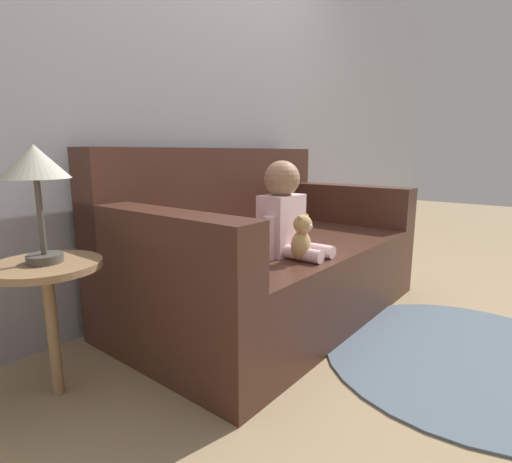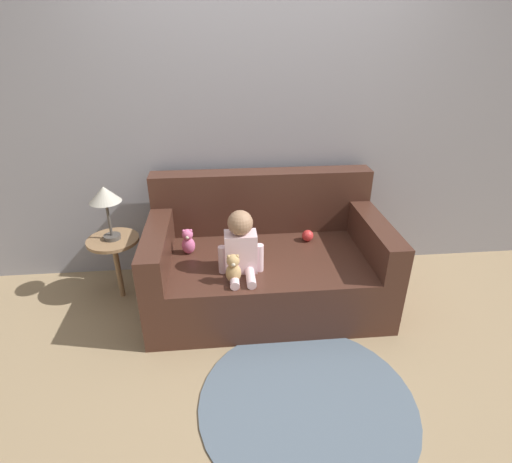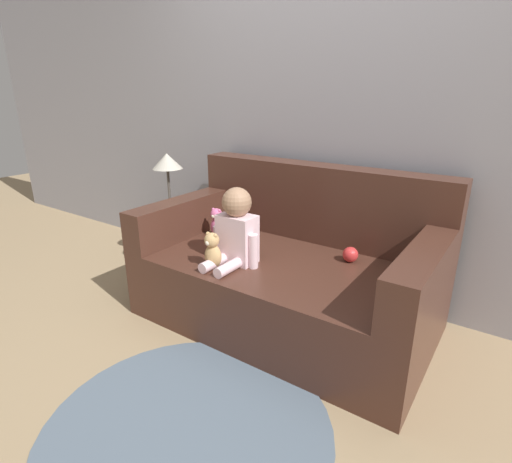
{
  "view_description": "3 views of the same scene",
  "coord_description": "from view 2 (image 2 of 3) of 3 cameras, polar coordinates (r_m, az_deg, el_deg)",
  "views": [
    {
      "loc": [
        -1.71,
        -1.25,
        0.88
      ],
      "look_at": [
        -0.18,
        -0.02,
        0.49
      ],
      "focal_mm": 28.0,
      "sensor_mm": 36.0,
      "label": 1
    },
    {
      "loc": [
        -0.32,
        -2.49,
        1.87
      ],
      "look_at": [
        -0.09,
        -0.05,
        0.63
      ],
      "focal_mm": 28.0,
      "sensor_mm": 36.0,
      "label": 2
    },
    {
      "loc": [
        1.09,
        -1.87,
        1.34
      ],
      "look_at": [
        -0.13,
        -0.12,
        0.59
      ],
      "focal_mm": 28.0,
      "sensor_mm": 36.0,
      "label": 3
    }
  ],
  "objects": [
    {
      "name": "wall_back",
      "position": [
        3.13,
        0.52,
        16.47
      ],
      "size": [
        8.0,
        0.05,
        2.6
      ],
      "color": "#93939E",
      "rests_on": "ground_plane"
    },
    {
      "name": "plush_toy_side",
      "position": [
        2.9,
        -9.68,
        -1.43
      ],
      "size": [
        0.1,
        0.09,
        0.2
      ],
      "color": "#DB6699",
      "rests_on": "couch"
    },
    {
      "name": "toy_ball",
      "position": [
        3.08,
        7.39,
        -0.59
      ],
      "size": [
        0.09,
        0.09,
        0.09
      ],
      "color": "red",
      "rests_on": "couch"
    },
    {
      "name": "teddy_bear_brown",
      "position": [
        2.54,
        -3.26,
        -5.33
      ],
      "size": [
        0.1,
        0.09,
        0.21
      ],
      "color": "tan",
      "rests_on": "couch"
    },
    {
      "name": "floor_rug",
      "position": [
        2.45,
        7.31,
        -23.02
      ],
      "size": [
        1.22,
        1.22,
        0.01
      ],
      "color": "slate",
      "rests_on": "ground_plane"
    },
    {
      "name": "ground_plane",
      "position": [
        3.13,
        1.51,
        -9.73
      ],
      "size": [
        12.0,
        12.0,
        0.0
      ],
      "primitive_type": "plane",
      "color": "#9E8460"
    },
    {
      "name": "couch",
      "position": [
        3.01,
        1.44,
        -4.25
      ],
      "size": [
        1.69,
        0.97,
        0.91
      ],
      "color": "#47281E",
      "rests_on": "ground_plane"
    },
    {
      "name": "person_baby",
      "position": [
        2.61,
        -2.19,
        -2.07
      ],
      "size": [
        0.3,
        0.33,
        0.43
      ],
      "color": "silver",
      "rests_on": "couch"
    },
    {
      "name": "side_table",
      "position": [
        3.02,
        -20.29,
        1.76
      ],
      "size": [
        0.37,
        0.37,
        0.91
      ],
      "color": "#93704C",
      "rests_on": "ground_plane"
    }
  ]
}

